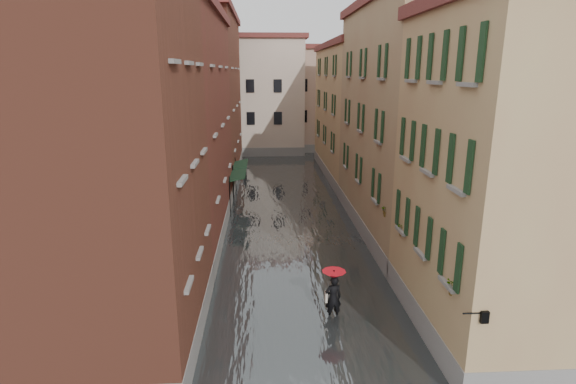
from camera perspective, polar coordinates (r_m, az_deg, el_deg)
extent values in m
plane|color=#5B5B5D|center=(19.33, 2.23, -14.47)|extent=(120.00, 120.00, 0.00)
cube|color=#424749|center=(31.24, 0.02, -2.49)|extent=(10.00, 60.00, 0.20)
cube|color=brown|center=(15.97, -22.69, 2.96)|extent=(6.00, 8.00, 13.00)
cube|color=maroon|center=(26.49, -14.91, 7.46)|extent=(6.00, 14.00, 12.50)
cube|color=brown|center=(41.16, -10.84, 11.29)|extent=(6.00, 16.00, 14.00)
cube|color=#A87F57|center=(17.51, 26.57, 0.99)|extent=(6.00, 8.00, 11.50)
cube|color=#9C875E|center=(27.32, 15.48, 8.17)|extent=(6.00, 14.00, 13.00)
cube|color=#A87F57|center=(41.82, 8.92, 9.71)|extent=(6.00, 16.00, 11.50)
cube|color=beige|center=(54.84, -4.67, 11.86)|extent=(12.00, 9.00, 13.00)
cube|color=tan|center=(57.36, 4.59, 11.50)|extent=(10.00, 9.00, 12.00)
cube|color=black|center=(31.64, -6.35, 2.24)|extent=(1.09, 3.34, 0.31)
cylinder|color=black|center=(30.34, -7.39, -0.60)|extent=(0.06, 0.06, 2.80)
cylinder|color=black|center=(33.56, -7.00, 0.94)|extent=(0.06, 0.06, 2.80)
cube|color=black|center=(35.13, -6.05, 3.53)|extent=(1.09, 3.04, 0.31)
cylinder|color=black|center=(33.93, -6.96, 1.10)|extent=(0.06, 0.06, 2.80)
cylinder|color=black|center=(36.88, -6.66, 2.24)|extent=(0.06, 0.06, 2.80)
cylinder|color=black|center=(13.75, 22.49, -14.04)|extent=(0.60, 0.05, 0.05)
cube|color=black|center=(13.93, 23.60, -14.25)|extent=(0.22, 0.22, 0.35)
cube|color=beige|center=(13.93, 23.60, -14.25)|extent=(0.14, 0.14, 0.24)
cube|color=brown|center=(14.89, 20.43, -11.32)|extent=(0.22, 0.85, 0.18)
imported|color=#265926|center=(14.71, 20.58, -9.85)|extent=(0.59, 0.51, 0.66)
cube|color=brown|center=(19.31, 14.48, -4.71)|extent=(0.22, 0.85, 0.18)
imported|color=#265926|center=(19.18, 14.56, -3.53)|extent=(0.59, 0.51, 0.66)
cube|color=brown|center=(21.60, 12.50, -2.47)|extent=(0.22, 0.85, 0.18)
imported|color=#265926|center=(21.48, 12.57, -1.41)|extent=(0.59, 0.51, 0.66)
imported|color=black|center=(18.20, 5.76, -13.24)|extent=(0.73, 0.55, 1.84)
cube|color=beige|center=(18.19, 4.85, -13.12)|extent=(0.08, 0.30, 0.38)
cylinder|color=black|center=(18.00, 5.80, -12.03)|extent=(0.02, 0.02, 1.00)
cone|color=red|center=(17.75, 5.85, -10.39)|extent=(0.94, 0.94, 0.28)
imported|color=black|center=(41.95, -5.41, 2.90)|extent=(0.85, 0.76, 1.46)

